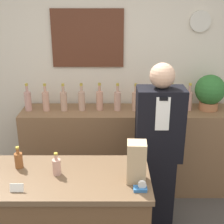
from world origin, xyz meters
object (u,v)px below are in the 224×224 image
paper_bag (136,162)px  shopkeeper (157,152)px  potted_plant (209,91)px  tape_dispenser (140,187)px

paper_bag → shopkeeper: bearing=69.1°
potted_plant → tape_dispenser: bearing=-120.6°
paper_bag → tape_dispenser: size_ratio=3.27×
paper_bag → potted_plant: bearing=56.6°
potted_plant → tape_dispenser: (-0.86, -1.45, -0.22)m
potted_plant → paper_bag: (-0.88, -1.34, -0.09)m
potted_plant → shopkeeper: bearing=-132.9°
shopkeeper → potted_plant: shopkeeper is taller
shopkeeper → tape_dispenser: bearing=-106.4°
potted_plant → paper_bag: bearing=-123.4°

